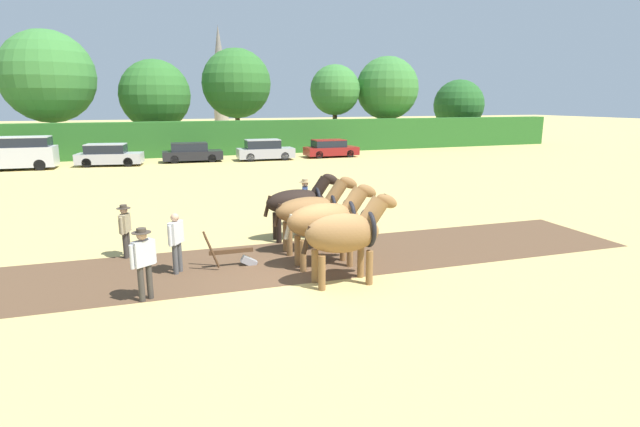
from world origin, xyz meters
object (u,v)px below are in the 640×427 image
(tree_center, at_px, (236,84))
(draft_horse_lead_right, at_px, (327,220))
(tree_left, at_px, (48,77))
(church_spire, at_px, (220,75))
(tree_right, at_px, (387,88))
(farmer_onlooker_right, at_px, (125,227))
(plow, at_px, (236,255))
(tree_far_right, at_px, (459,105))
(farmer_beside_team, at_px, (305,199))
(parked_car_left, at_px, (109,155))
(parked_car_center_left, at_px, (192,153))
(farmer_at_plow, at_px, (176,239))
(farmer_onlooker_left, at_px, (143,258))
(draft_horse_lead_left, at_px, (346,232))
(parked_car_center, at_px, (265,150))
(parked_van, at_px, (18,153))
(tree_center_right, at_px, (335,90))
(draft_horse_trail_right, at_px, (299,202))
(draft_horse_trail_left, at_px, (312,210))
(parked_car_center_right, at_px, (330,149))
(tree_center_left, at_px, (155,95))

(tree_center, distance_m, draft_horse_lead_right, 36.12)
(tree_left, relative_size, church_spire, 0.62)
(tree_left, xyz_separation_m, tree_right, (30.47, -0.79, -0.68))
(farmer_onlooker_right, bearing_deg, tree_right, 70.41)
(church_spire, height_order, plow, church_spire)
(tree_far_right, bearing_deg, tree_center, 179.99)
(farmer_beside_team, bearing_deg, parked_car_left, 128.38)
(parked_car_center_left, bearing_deg, tree_left, 144.80)
(farmer_at_plow, height_order, farmer_beside_team, farmer_beside_team)
(parked_car_center_left, bearing_deg, farmer_beside_team, -82.66)
(farmer_onlooker_left, height_order, parked_car_center_left, farmer_onlooker_left)
(plow, bearing_deg, parked_car_left, 101.72)
(draft_horse_lead_left, relative_size, parked_car_center, 0.59)
(draft_horse_lead_right, bearing_deg, parked_van, 117.56)
(farmer_at_plow, bearing_deg, draft_horse_lead_left, 4.71)
(draft_horse_lead_right, bearing_deg, tree_left, 110.04)
(parked_van, bearing_deg, tree_center_right, 19.87)
(tree_left, distance_m, draft_horse_trail_right, 33.79)
(tree_center_right, distance_m, parked_van, 27.50)
(draft_horse_lead_right, distance_m, farmer_onlooker_left, 4.95)
(draft_horse_trail_left, height_order, draft_horse_trail_right, draft_horse_trail_left)
(draft_horse_lead_left, xyz_separation_m, farmer_onlooker_right, (-5.25, 4.22, -0.42))
(farmer_onlooker_left, xyz_separation_m, parked_car_left, (-1.80, 26.88, -0.27))
(tree_far_right, xyz_separation_m, farmer_onlooker_right, (-34.75, -32.75, -3.15))
(tree_far_right, height_order, parked_car_left, tree_far_right)
(tree_center, xyz_separation_m, parked_car_left, (-11.19, -9.50, -5.35))
(farmer_at_plow, bearing_deg, tree_right, 89.11)
(parked_car_center_right, bearing_deg, draft_horse_lead_left, -109.55)
(draft_horse_lead_left, bearing_deg, tree_center, 85.13)
(tree_left, bearing_deg, draft_horse_lead_left, -72.93)
(draft_horse_lead_right, xyz_separation_m, parked_car_left, (-6.66, 26.01, -0.57))
(tree_center, xyz_separation_m, farmer_onlooker_left, (-9.39, -36.38, -5.09))
(church_spire, relative_size, draft_horse_trail_right, 6.11)
(farmer_onlooker_left, bearing_deg, tree_left, 157.47)
(tree_left, relative_size, tree_center_right, 1.27)
(draft_horse_trail_left, bearing_deg, farmer_at_plow, -168.92)
(draft_horse_trail_right, bearing_deg, farmer_onlooker_left, -140.55)
(draft_horse_lead_right, relative_size, farmer_onlooker_left, 1.60)
(tree_right, distance_m, parked_car_center_left, 22.10)
(draft_horse_lead_right, distance_m, plow, 2.77)
(draft_horse_trail_left, xyz_separation_m, parked_car_left, (-6.73, 24.55, -0.55))
(tree_right, height_order, draft_horse_trail_left, tree_right)
(church_spire, height_order, farmer_beside_team, church_spire)
(tree_left, bearing_deg, draft_horse_trail_right, -70.45)
(tree_right, relative_size, parked_car_center, 2.00)
(tree_far_right, height_order, draft_horse_trail_right, tree_far_right)
(draft_horse_lead_right, xyz_separation_m, parked_van, (-12.27, 25.90, -0.19))
(plow, relative_size, parked_car_center_left, 0.33)
(draft_horse_trail_right, relative_size, parked_car_left, 0.57)
(tree_center_left, height_order, parked_car_center_left, tree_center_left)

